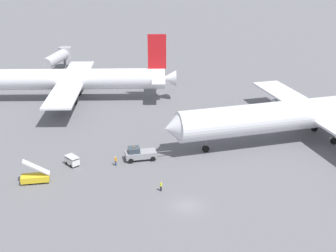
{
  "coord_description": "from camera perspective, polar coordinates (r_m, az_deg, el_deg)",
  "views": [
    {
      "loc": [
        -8.98,
        -61.05,
        37.26
      ],
      "look_at": [
        -0.62,
        22.48,
        4.0
      ],
      "focal_mm": 50.99,
      "sensor_mm": 36.0,
      "label": 1
    }
  ],
  "objects": [
    {
      "name": "ground_plane",
      "position": [
        72.08,
        2.3,
        -9.53
      ],
      "size": [
        600.0,
        600.0,
        0.0
      ],
      "primitive_type": "plane",
      "color": "slate"
    },
    {
      "name": "airliner_being_pushed",
      "position": [
        96.72,
        16.85,
        1.44
      ],
      "size": [
        58.87,
        49.03,
        16.39
      ],
      "color": "silver",
      "rests_on": "ground"
    },
    {
      "name": "ground_crew_wing_walker_right",
      "position": [
        84.03,
        -6.29,
        -4.15
      ],
      "size": [
        0.46,
        0.36,
        1.75
      ],
      "color": "#2D3351",
      "rests_on": "ground"
    },
    {
      "name": "gse_baggage_cart_near_cluster",
      "position": [
        85.32,
        -11.38,
        -4.09
      ],
      "size": [
        2.89,
        3.13,
        1.71
      ],
      "color": "silver",
      "rests_on": "ground"
    },
    {
      "name": "pushback_tug",
      "position": [
        85.79,
        -3.41,
        -3.32
      ],
      "size": [
        8.81,
        3.29,
        2.75
      ],
      "color": "gray",
      "rests_on": "ground"
    },
    {
      "name": "airliner_at_gate_left",
      "position": [
        118.65,
        -12.46,
        5.44
      ],
      "size": [
        56.0,
        39.82,
        16.12
      ],
      "color": "silver",
      "rests_on": "ground"
    },
    {
      "name": "gse_stair_truck_yellow",
      "position": [
        80.92,
        -15.58,
        -5.85
      ],
      "size": [
        4.75,
        2.32,
        4.06
      ],
      "color": "gold",
      "rests_on": "ground"
    },
    {
      "name": "ground_crew_ramp_agent_by_cones",
      "position": [
        75.57,
        -0.85,
        -7.19
      ],
      "size": [
        0.36,
        0.36,
        1.63
      ],
      "color": "black",
      "rests_on": "ground"
    },
    {
      "name": "jet_bridge",
      "position": [
        145.63,
        -12.94,
        8.06
      ],
      "size": [
        7.47,
        15.94,
        6.25
      ],
      "color": "#B7B7BC",
      "rests_on": "ground"
    }
  ]
}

